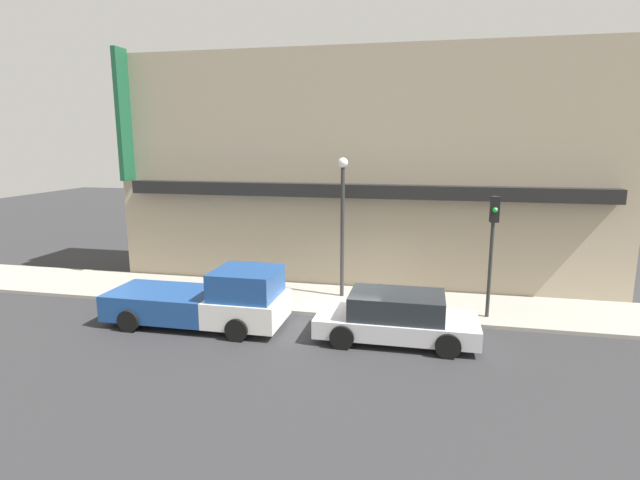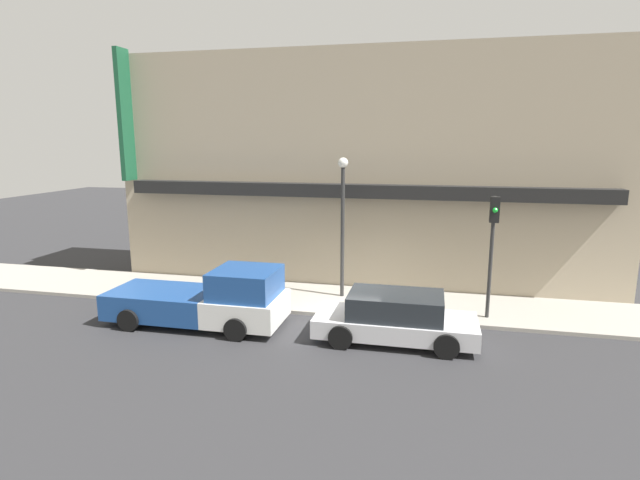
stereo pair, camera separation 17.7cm
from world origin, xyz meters
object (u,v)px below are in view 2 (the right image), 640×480
parked_car (395,318)px  street_lamp (343,210)px  fire_hydrant (365,302)px  traffic_light (493,236)px  pickup_truck (208,300)px

parked_car → street_lamp: size_ratio=0.92×
fire_hydrant → traffic_light: traffic_light is taller
parked_car → fire_hydrant: (-1.16, 1.98, -0.23)m
parked_car → traffic_light: traffic_light is taller
street_lamp → traffic_light: size_ratio=1.28×
parked_car → traffic_light: (2.79, 2.23, 2.12)m
pickup_truck → traffic_light: bearing=14.9°
pickup_truck → fire_hydrant: 5.13m
parked_car → street_lamp: (-2.21, 3.51, 2.62)m
pickup_truck → street_lamp: size_ratio=1.12×
traffic_light → pickup_truck: bearing=-165.6°
pickup_truck → traffic_light: (8.67, 2.23, 2.00)m
traffic_light → parked_car: bearing=-141.4°
fire_hydrant → parked_car: bearing=-59.5°
pickup_truck → fire_hydrant: size_ratio=8.13×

